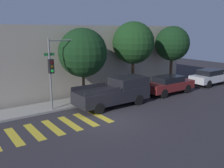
{
  "coord_description": "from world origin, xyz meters",
  "views": [
    {
      "loc": [
        -7.97,
        -11.72,
        5.36
      ],
      "look_at": [
        1.93,
        2.1,
        1.6
      ],
      "focal_mm": 40.0,
      "sensor_mm": 36.0,
      "label": 1
    }
  ],
  "objects_px": {
    "pickup_truck": "(116,92)",
    "tree_far_end": "(172,44)",
    "traffic_light_pole": "(57,62)",
    "sedan_middle": "(210,77)",
    "tree_midblock": "(133,43)",
    "sedan_near_corner": "(169,84)",
    "tree_near_corner": "(83,53)"
  },
  "relations": [
    {
      "from": "tree_midblock",
      "to": "tree_far_end",
      "type": "xyz_separation_m",
      "value": [
        4.78,
        0.0,
        -0.22
      ]
    },
    {
      "from": "tree_near_corner",
      "to": "tree_midblock",
      "type": "distance_m",
      "value": 4.8
    },
    {
      "from": "sedan_near_corner",
      "to": "tree_far_end",
      "type": "height_order",
      "value": "tree_far_end"
    },
    {
      "from": "pickup_truck",
      "to": "tree_far_end",
      "type": "height_order",
      "value": "tree_far_end"
    },
    {
      "from": "sedan_middle",
      "to": "pickup_truck",
      "type": "bearing_deg",
      "value": 180.0
    },
    {
      "from": "sedan_middle",
      "to": "traffic_light_pole",
      "type": "bearing_deg",
      "value": 175.25
    },
    {
      "from": "tree_midblock",
      "to": "pickup_truck",
      "type": "bearing_deg",
      "value": -148.13
    },
    {
      "from": "sedan_near_corner",
      "to": "tree_midblock",
      "type": "bearing_deg",
      "value": 136.98
    },
    {
      "from": "tree_near_corner",
      "to": "tree_far_end",
      "type": "bearing_deg",
      "value": 0.0
    },
    {
      "from": "sedan_middle",
      "to": "tree_midblock",
      "type": "relative_size",
      "value": 0.75
    },
    {
      "from": "tree_midblock",
      "to": "tree_far_end",
      "type": "distance_m",
      "value": 4.79
    },
    {
      "from": "tree_near_corner",
      "to": "tree_midblock",
      "type": "height_order",
      "value": "tree_midblock"
    },
    {
      "from": "tree_near_corner",
      "to": "sedan_middle",
      "type": "bearing_deg",
      "value": -9.18
    },
    {
      "from": "pickup_truck",
      "to": "sedan_near_corner",
      "type": "distance_m",
      "value": 5.58
    },
    {
      "from": "tree_far_end",
      "to": "pickup_truck",
      "type": "bearing_deg",
      "value": -165.64
    },
    {
      "from": "tree_midblock",
      "to": "sedan_middle",
      "type": "bearing_deg",
      "value": -14.38
    },
    {
      "from": "sedan_near_corner",
      "to": "sedan_middle",
      "type": "distance_m",
      "value": 5.88
    },
    {
      "from": "traffic_light_pole",
      "to": "sedan_middle",
      "type": "xyz_separation_m",
      "value": [
        15.26,
        -1.27,
        -2.45
      ]
    },
    {
      "from": "pickup_truck",
      "to": "tree_midblock",
      "type": "height_order",
      "value": "tree_midblock"
    },
    {
      "from": "tree_midblock",
      "to": "traffic_light_pole",
      "type": "bearing_deg",
      "value": -173.5
    },
    {
      "from": "sedan_middle",
      "to": "tree_far_end",
      "type": "bearing_deg",
      "value": 148.02
    },
    {
      "from": "traffic_light_pole",
      "to": "pickup_truck",
      "type": "relative_size",
      "value": 0.88
    },
    {
      "from": "sedan_middle",
      "to": "tree_midblock",
      "type": "xyz_separation_m",
      "value": [
        -8.11,
        2.08,
        3.42
      ]
    },
    {
      "from": "traffic_light_pole",
      "to": "tree_near_corner",
      "type": "distance_m",
      "value": 2.55
    },
    {
      "from": "traffic_light_pole",
      "to": "sedan_near_corner",
      "type": "relative_size",
      "value": 1.04
    },
    {
      "from": "tree_far_end",
      "to": "sedan_near_corner",
      "type": "bearing_deg",
      "value": -140.8
    },
    {
      "from": "sedan_middle",
      "to": "tree_far_end",
      "type": "distance_m",
      "value": 5.07
    },
    {
      "from": "pickup_truck",
      "to": "tree_midblock",
      "type": "relative_size",
      "value": 0.91
    },
    {
      "from": "sedan_near_corner",
      "to": "sedan_middle",
      "type": "height_order",
      "value": "sedan_near_corner"
    },
    {
      "from": "traffic_light_pole",
      "to": "tree_far_end",
      "type": "distance_m",
      "value": 11.98
    },
    {
      "from": "tree_far_end",
      "to": "tree_midblock",
      "type": "bearing_deg",
      "value": -180.0
    },
    {
      "from": "traffic_light_pole",
      "to": "tree_midblock",
      "type": "height_order",
      "value": "tree_midblock"
    }
  ]
}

